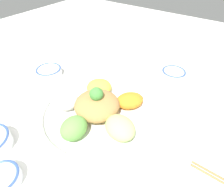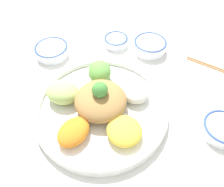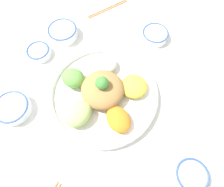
{
  "view_description": "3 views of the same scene",
  "coord_description": "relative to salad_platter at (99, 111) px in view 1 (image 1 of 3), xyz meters",
  "views": [
    {
      "loc": [
        -0.29,
        0.35,
        0.46
      ],
      "look_at": [
        -0.03,
        -0.02,
        0.09
      ],
      "focal_mm": 30.0,
      "sensor_mm": 36.0,
      "label": 1
    },
    {
      "loc": [
        0.03,
        -0.34,
        0.53
      ],
      "look_at": [
        0.03,
        0.02,
        0.09
      ],
      "focal_mm": 35.0,
      "sensor_mm": 36.0,
      "label": 2
    },
    {
      "loc": [
        -0.22,
        -0.12,
        0.61
      ],
      "look_at": [
        0.01,
        -0.01,
        0.03
      ],
      "focal_mm": 30.0,
      "sensor_mm": 36.0,
      "label": 3
    }
  ],
  "objects": [
    {
      "name": "rice_bowl_blue",
      "position": [
        -0.12,
        -0.35,
        -0.0
      ],
      "size": [
        0.1,
        0.1,
        0.04
      ],
      "color": "white",
      "rests_on": "ground_plane"
    },
    {
      "name": "ground_plane",
      "position": [
        0.01,
        -0.02,
        -0.03
      ],
      "size": [
        2.4,
        2.4,
        0.0
      ],
      "primitive_type": "plane",
      "color": "white"
    },
    {
      "name": "rice_bowl_plain",
      "position": [
        0.05,
        0.3,
        -0.01
      ],
      "size": [
        0.09,
        0.09,
        0.03
      ],
      "color": "white",
      "rests_on": "ground_plane"
    },
    {
      "name": "salad_platter",
      "position": [
        0.0,
        0.0,
        0.0
      ],
      "size": [
        0.38,
        0.38,
        0.12
      ],
      "color": "white",
      "rests_on": "ground_plane"
    },
    {
      "name": "sauce_bowl_red",
      "position": [
        0.33,
        -0.07,
        -0.01
      ],
      "size": [
        0.11,
        0.11,
        0.03
      ],
      "color": "white",
      "rests_on": "ground_plane"
    }
  ]
}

